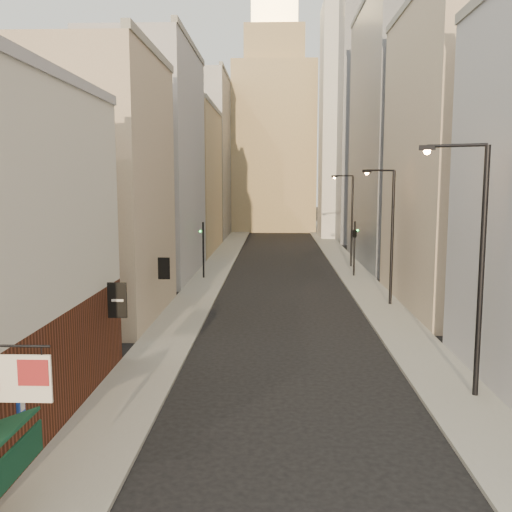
{
  "coord_description": "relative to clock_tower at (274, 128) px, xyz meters",
  "views": [
    {
      "loc": [
        -0.73,
        -9.07,
        8.53
      ],
      "look_at": [
        -1.6,
        16.6,
        5.14
      ],
      "focal_mm": 40.0,
      "sensor_mm": 36.0,
      "label": 1
    }
  ],
  "objects": [
    {
      "name": "left_bldg_wingrid",
      "position": [
        -11.0,
        -12.0,
        -5.63
      ],
      "size": [
        8.0,
        20.0,
        24.0
      ],
      "primitive_type": "cube",
      "color": "gray",
      "rests_on": "ground"
    },
    {
      "name": "clock_tower",
      "position": [
        0.0,
        0.0,
        0.0
      ],
      "size": [
        14.0,
        14.0,
        44.9
      ],
      "color": "tan",
      "rests_on": "ground"
    },
    {
      "name": "sidewalk_right",
      "position": [
        7.5,
        -37.0,
        -17.56
      ],
      "size": [
        3.0,
        140.0,
        0.15
      ],
      "primitive_type": "cube",
      "color": "gray",
      "rests_on": "ground"
    },
    {
      "name": "sidewalk_left",
      "position": [
        -5.5,
        -37.0,
        -17.56
      ],
      "size": [
        3.0,
        140.0,
        0.15
      ],
      "primitive_type": "cube",
      "color": "gray",
      "rests_on": "ground"
    },
    {
      "name": "streetlamp_near",
      "position": [
        7.96,
        -79.1,
        -11.96
      ],
      "size": [
        2.46,
        1.18,
        9.94
      ],
      "rotation": [
        0.0,
        0.0,
        -0.39
      ],
      "color": "black",
      "rests_on": "ground"
    },
    {
      "name": "highrise",
      "position": [
        19.0,
        -14.0,
        8.02
      ],
      "size": [
        21.0,
        23.0,
        51.2
      ],
      "color": "gray",
      "rests_on": "ground"
    },
    {
      "name": "left_bldg_beige",
      "position": [
        -11.0,
        -66.0,
        -9.63
      ],
      "size": [
        8.0,
        12.0,
        16.0
      ],
      "primitive_type": "cube",
      "color": "tan",
      "rests_on": "ground"
    },
    {
      "name": "right_bldg_beige",
      "position": [
        13.0,
        -62.0,
        -7.63
      ],
      "size": [
        8.0,
        16.0,
        20.0
      ],
      "primitive_type": "cube",
      "color": "tan",
      "rests_on": "ground"
    },
    {
      "name": "streetlamp_mid",
      "position": [
        7.96,
        -62.48,
        -12.33
      ],
      "size": [
        2.33,
        1.02,
        9.28
      ],
      "rotation": [
        0.0,
        0.0,
        0.36
      ],
      "color": "black",
      "rests_on": "ground"
    },
    {
      "name": "right_bldg_wingrid",
      "position": [
        13.0,
        -42.0,
        -4.63
      ],
      "size": [
        8.0,
        20.0,
        26.0
      ],
      "primitive_type": "cube",
      "color": "gray",
      "rests_on": "ground"
    },
    {
      "name": "left_bldg_grey",
      "position": [
        -11.0,
        -50.0,
        -7.63
      ],
      "size": [
        8.0,
        16.0,
        20.0
      ],
      "primitive_type": "cube",
      "color": "#A4A3A9",
      "rests_on": "ground"
    },
    {
      "name": "white_tower",
      "position": [
        11.0,
        -14.0,
        0.97
      ],
      "size": [
        8.0,
        8.0,
        41.5
      ],
      "color": "silver",
      "rests_on": "ground"
    },
    {
      "name": "traffic_light_right",
      "position": [
        7.31,
        -50.56,
        -13.81
      ],
      "size": [
        0.73,
        0.73,
        5.0
      ],
      "rotation": [
        0.0,
        0.0,
        3.46
      ],
      "color": "black",
      "rests_on": "ground"
    },
    {
      "name": "traffic_light_left",
      "position": [
        -5.98,
        -52.07,
        -14.3
      ],
      "size": [
        0.55,
        0.45,
        5.0
      ],
      "rotation": [
        0.0,
        0.0,
        3.54
      ],
      "color": "black",
      "rests_on": "ground"
    },
    {
      "name": "left_bldg_tan",
      "position": [
        -11.0,
        -32.0,
        -9.13
      ],
      "size": [
        8.0,
        18.0,
        17.0
      ],
      "primitive_type": "cube",
      "color": "tan",
      "rests_on": "ground"
    },
    {
      "name": "streetlamp_far",
      "position": [
        7.58,
        -45.06,
        -12.45
      ],
      "size": [
        2.26,
        1.03,
        9.08
      ],
      "rotation": [
        0.0,
        0.0,
        0.37
      ],
      "color": "black",
      "rests_on": "ground"
    }
  ]
}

